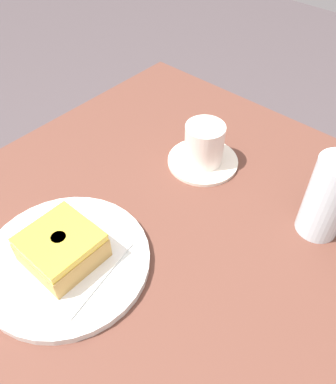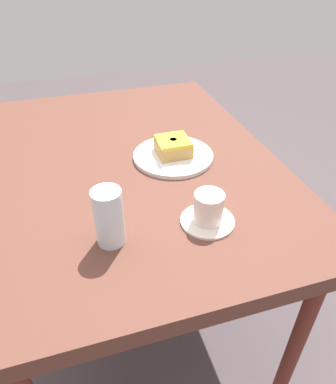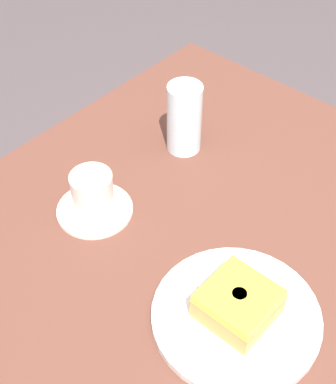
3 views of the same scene
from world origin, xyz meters
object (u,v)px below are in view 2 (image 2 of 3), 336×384
(water_glass, at_px, (109,217))
(coffee_cup, at_px, (208,210))
(plate_glazed_square, at_px, (173,156))
(donut_glazed_square, at_px, (173,146))

(water_glass, bearing_deg, coffee_cup, -90.99)
(plate_glazed_square, height_order, coffee_cup, coffee_cup)
(donut_glazed_square, xyz_separation_m, coffee_cup, (-0.30, 0.01, -0.00))
(donut_glazed_square, bearing_deg, plate_glazed_square, 0.00)
(donut_glazed_square, height_order, water_glass, water_glass)
(water_glass, distance_m, coffee_cup, 0.23)
(plate_glazed_square, xyz_separation_m, donut_glazed_square, (0.00, 0.00, 0.03))
(coffee_cup, bearing_deg, donut_glazed_square, -2.28)
(plate_glazed_square, distance_m, coffee_cup, 0.30)
(donut_glazed_square, xyz_separation_m, water_glass, (-0.30, 0.24, 0.03))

